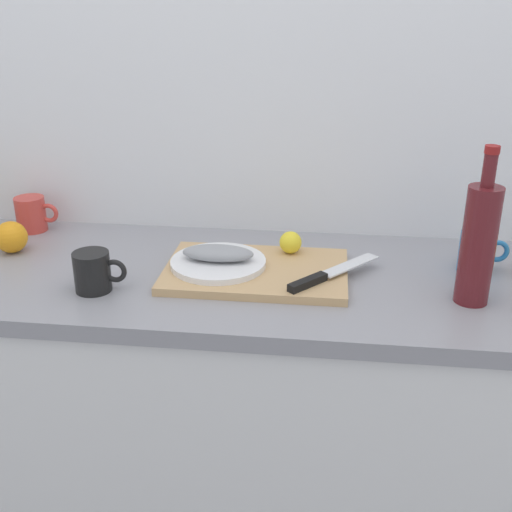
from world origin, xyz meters
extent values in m
cube|color=white|center=(0.00, 0.33, 1.25)|extent=(3.20, 0.05, 2.50)
cube|color=white|center=(0.00, 0.00, 0.43)|extent=(2.00, 0.58, 0.86)
cube|color=gray|center=(0.00, 0.00, 0.88)|extent=(2.00, 0.60, 0.04)
cube|color=tan|center=(0.06, -0.01, 0.91)|extent=(0.44, 0.29, 0.02)
cylinder|color=white|center=(-0.03, -0.01, 0.93)|extent=(0.23, 0.23, 0.01)
ellipsoid|color=gray|center=(-0.03, -0.01, 0.95)|extent=(0.17, 0.07, 0.04)
cube|color=silver|center=(0.28, 0.01, 0.93)|extent=(0.15, 0.16, 0.00)
cube|color=black|center=(0.19, -0.10, 0.93)|extent=(0.09, 0.10, 0.02)
sphere|color=yellow|center=(0.14, 0.09, 0.95)|extent=(0.06, 0.06, 0.06)
cylinder|color=#59191E|center=(0.55, -0.09, 1.03)|extent=(0.07, 0.07, 0.26)
cylinder|color=#59191E|center=(0.55, -0.09, 1.20)|extent=(0.03, 0.03, 0.07)
cylinder|color=maroon|center=(0.55, -0.09, 1.24)|extent=(0.03, 0.03, 0.02)
cylinder|color=#2672B2|center=(0.59, 0.08, 0.95)|extent=(0.08, 0.08, 0.10)
torus|color=#2672B2|center=(0.64, 0.08, 0.96)|extent=(0.06, 0.01, 0.06)
cylinder|color=black|center=(-0.30, -0.14, 0.95)|extent=(0.08, 0.08, 0.09)
torus|color=black|center=(-0.25, -0.14, 0.95)|extent=(0.06, 0.01, 0.06)
cylinder|color=#CC3F38|center=(-0.61, 0.22, 0.95)|extent=(0.08, 0.08, 0.10)
torus|color=#CC3F38|center=(-0.56, 0.22, 0.95)|extent=(0.06, 0.01, 0.06)
sphere|color=orange|center=(-0.59, 0.06, 0.94)|extent=(0.08, 0.08, 0.08)
camera|label=1|loc=(0.23, -1.39, 1.54)|focal=44.31mm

